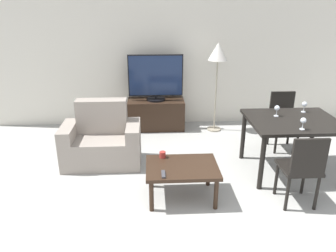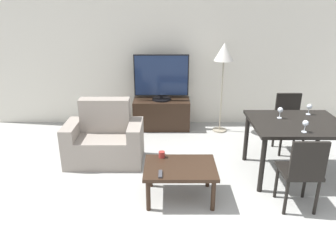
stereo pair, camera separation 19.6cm
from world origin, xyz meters
name	(u,v)px [view 1 (the left image)]	position (x,y,z in m)	size (l,w,h in m)	color
wall_back	(177,49)	(0.00, 3.76, 1.35)	(6.95, 0.06, 2.70)	silver
armchair	(102,142)	(-1.16, 2.18, 0.31)	(1.05, 0.61, 0.87)	gray
tv_stand	(156,114)	(-0.39, 3.47, 0.26)	(0.98, 0.46, 0.52)	black
tv	(156,78)	(-0.39, 3.46, 0.91)	(0.93, 0.32, 0.78)	black
coffee_table	(182,170)	(-0.14, 1.25, 0.35)	(0.81, 0.60, 0.41)	black
dining_table	(293,126)	(1.33, 1.79, 0.64)	(1.13, 0.94, 0.73)	black
dining_chair_near	(302,167)	(1.13, 1.02, 0.48)	(0.40, 0.40, 0.86)	black
dining_chair_far	(283,117)	(1.53, 2.57, 0.48)	(0.40, 0.40, 0.86)	black
floor_lamp	(218,56)	(0.63, 3.32, 1.29)	(0.32, 0.32, 1.51)	gray
remote_primary	(163,174)	(-0.35, 1.05, 0.42)	(0.04, 0.15, 0.02)	#38383D
cup_white_near	(163,155)	(-0.35, 1.47, 0.44)	(0.07, 0.07, 0.07)	maroon
wine_glass_left	(303,121)	(1.29, 1.46, 0.83)	(0.07, 0.07, 0.15)	silver
wine_glass_center	(304,105)	(1.58, 2.07, 0.83)	(0.07, 0.07, 0.15)	silver
wine_glass_right	(277,109)	(1.15, 1.93, 0.83)	(0.07, 0.07, 0.15)	silver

